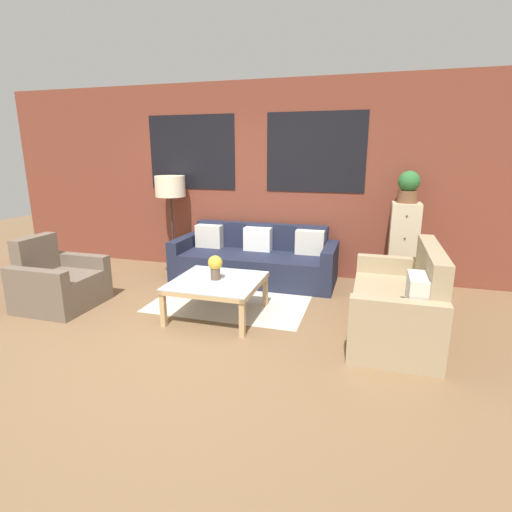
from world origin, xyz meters
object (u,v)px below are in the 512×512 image
(coffee_table, at_px, (217,285))
(floor_lamp, at_px, (170,189))
(armchair_corner, at_px, (59,284))
(drawer_cabinet, at_px, (403,246))
(settee_vintage, at_px, (399,305))
(potted_plant, at_px, (409,187))
(flower_vase, at_px, (215,266))
(couch_dark, at_px, (255,261))

(coffee_table, distance_m, floor_lamp, 2.25)
(floor_lamp, bearing_deg, armchair_corner, -107.49)
(drawer_cabinet, bearing_deg, floor_lamp, -178.95)
(coffee_table, bearing_deg, settee_vintage, 2.23)
(coffee_table, distance_m, drawer_cabinet, 2.61)
(potted_plant, bearing_deg, settee_vintage, -93.85)
(coffee_table, height_order, potted_plant, potted_plant)
(drawer_cabinet, bearing_deg, settee_vintage, -93.85)
(floor_lamp, bearing_deg, flower_vase, -48.94)
(coffee_table, relative_size, floor_lamp, 0.66)
(couch_dark, xyz_separation_m, flower_vase, (-0.05, -1.38, 0.30))
(settee_vintage, relative_size, flower_vase, 5.89)
(armchair_corner, relative_size, potted_plant, 2.06)
(couch_dark, xyz_separation_m, settee_vintage, (1.91, -1.32, 0.03))
(couch_dark, distance_m, coffee_table, 1.40)
(couch_dark, bearing_deg, potted_plant, 6.30)
(armchair_corner, bearing_deg, potted_plant, 25.32)
(floor_lamp, bearing_deg, settee_vintage, -24.14)
(drawer_cabinet, bearing_deg, flower_vase, -142.19)
(flower_vase, bearing_deg, drawer_cabinet, 37.81)
(armchair_corner, bearing_deg, floor_lamp, 72.51)
(coffee_table, relative_size, potted_plant, 2.32)
(couch_dark, distance_m, flower_vase, 1.41)
(drawer_cabinet, height_order, potted_plant, potted_plant)
(settee_vintage, xyz_separation_m, coffee_table, (-1.93, -0.08, 0.05))
(couch_dark, bearing_deg, armchair_corner, -139.81)
(coffee_table, relative_size, drawer_cabinet, 0.82)
(couch_dark, bearing_deg, drawer_cabinet, 6.29)
(flower_vase, bearing_deg, potted_plant, 37.81)
(settee_vintage, height_order, drawer_cabinet, drawer_cabinet)
(floor_lamp, bearing_deg, potted_plant, 1.05)
(settee_vintage, xyz_separation_m, floor_lamp, (-3.30, 1.48, 0.95))
(drawer_cabinet, distance_m, potted_plant, 0.79)
(settee_vintage, bearing_deg, drawer_cabinet, 86.15)
(armchair_corner, distance_m, potted_plant, 4.53)
(couch_dark, distance_m, armchair_corner, 2.57)
(potted_plant, xyz_separation_m, flower_vase, (-2.06, -1.60, -0.79))
(armchair_corner, distance_m, floor_lamp, 2.14)
(floor_lamp, xyz_separation_m, flower_vase, (1.34, -1.54, -0.68))
(couch_dark, distance_m, drawer_cabinet, 2.04)
(armchair_corner, height_order, coffee_table, armchair_corner)
(settee_vintage, distance_m, potted_plant, 1.87)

